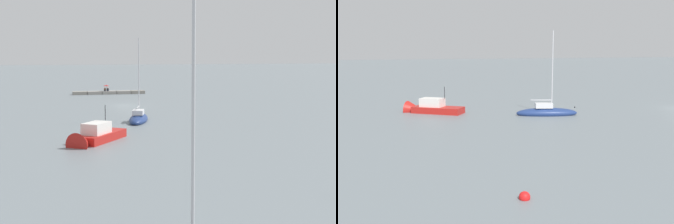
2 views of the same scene
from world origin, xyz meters
TOP-DOWN VIEW (x-y plane):
  - sailboat_navy_mid at (1.08, 18.87)m, footprint 4.08×7.64m
  - motorboat_red_near at (7.54, 32.02)m, footprint 6.13×7.38m
  - mooring_buoy_near at (-22.17, 30.95)m, footprint 0.63×0.63m

SIDE VIEW (x-z plane):
  - mooring_buoy_near at x=-22.17m, z-range -0.20..0.42m
  - sailboat_navy_mid at x=1.08m, z-range -4.82..5.55m
  - motorboat_red_near at x=7.54m, z-range -1.64..2.52m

